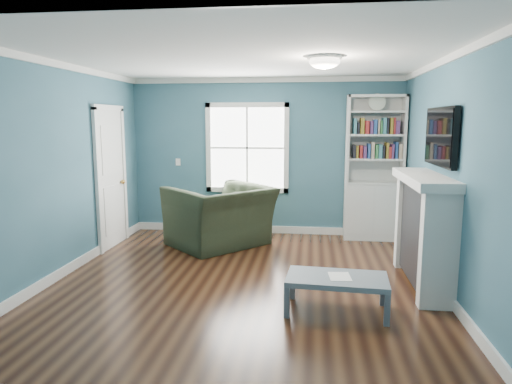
# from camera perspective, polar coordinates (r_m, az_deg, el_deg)

# --- Properties ---
(floor) EXTENTS (5.00, 5.00, 0.00)m
(floor) POSITION_cam_1_polar(r_m,az_deg,el_deg) (5.50, -1.62, -11.30)
(floor) COLOR black
(floor) RESTS_ON ground
(room_walls) EXTENTS (5.00, 5.00, 5.00)m
(room_walls) POSITION_cam_1_polar(r_m,az_deg,el_deg) (5.18, -1.70, 5.37)
(room_walls) COLOR #315B6D
(room_walls) RESTS_ON ground
(trim) EXTENTS (4.50, 5.00, 2.60)m
(trim) POSITION_cam_1_polar(r_m,az_deg,el_deg) (5.21, -1.68, 1.58)
(trim) COLOR white
(trim) RESTS_ON ground
(window) EXTENTS (1.40, 0.06, 1.50)m
(window) POSITION_cam_1_polar(r_m,az_deg,el_deg) (7.68, -1.11, 5.53)
(window) COLOR white
(window) RESTS_ON room_walls
(bookshelf) EXTENTS (0.90, 0.35, 2.31)m
(bookshelf) POSITION_cam_1_polar(r_m,az_deg,el_deg) (7.54, 14.48, 1.16)
(bookshelf) COLOR silver
(bookshelf) RESTS_ON ground
(fireplace) EXTENTS (0.44, 1.58, 1.30)m
(fireplace) POSITION_cam_1_polar(r_m,az_deg,el_deg) (5.61, 20.26, -4.69)
(fireplace) COLOR black
(fireplace) RESTS_ON ground
(tv) EXTENTS (0.06, 1.10, 0.65)m
(tv) POSITION_cam_1_polar(r_m,az_deg,el_deg) (5.50, 22.10, 6.43)
(tv) COLOR black
(tv) RESTS_ON fireplace
(door) EXTENTS (0.12, 0.98, 2.17)m
(door) POSITION_cam_1_polar(r_m,az_deg,el_deg) (7.21, -17.67, 1.89)
(door) COLOR silver
(door) RESTS_ON ground
(ceiling_fixture) EXTENTS (0.38, 0.38, 0.15)m
(ceiling_fixture) POSITION_cam_1_polar(r_m,az_deg,el_deg) (5.25, 8.57, 15.91)
(ceiling_fixture) COLOR white
(ceiling_fixture) RESTS_ON room_walls
(light_switch) EXTENTS (0.08, 0.01, 0.12)m
(light_switch) POSITION_cam_1_polar(r_m,az_deg,el_deg) (7.96, -9.71, 3.71)
(light_switch) COLOR white
(light_switch) RESTS_ON room_walls
(recliner) EXTENTS (1.62, 1.64, 1.22)m
(recliner) POSITION_cam_1_polar(r_m,az_deg,el_deg) (6.97, -4.50, -1.79)
(recliner) COLOR black
(recliner) RESTS_ON ground
(coffee_table) EXTENTS (1.03, 0.61, 0.36)m
(coffee_table) POSITION_cam_1_polar(r_m,az_deg,el_deg) (4.71, 10.08, -10.91)
(coffee_table) COLOR #535963
(coffee_table) RESTS_ON ground
(paper_sheet) EXTENTS (0.23, 0.28, 0.00)m
(paper_sheet) POSITION_cam_1_polar(r_m,az_deg,el_deg) (4.69, 10.43, -10.34)
(paper_sheet) COLOR white
(paper_sheet) RESTS_ON coffee_table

